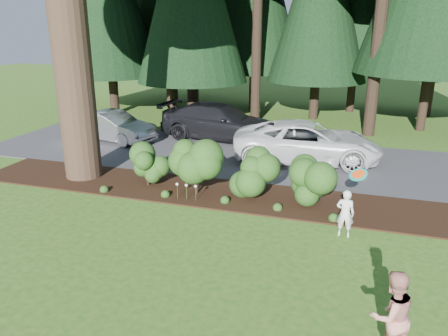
{
  "coord_description": "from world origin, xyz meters",
  "views": [
    {
      "loc": [
        4.48,
        -9.03,
        5.19
      ],
      "look_at": [
        1.0,
        2.08,
        1.3
      ],
      "focal_mm": 35.0,
      "sensor_mm": 36.0,
      "label": 1
    }
  ],
  "objects_px": {
    "adult": "(391,316)",
    "frisbee": "(358,175)",
    "car_silver_wagon": "(112,126)",
    "child": "(345,213)",
    "car_dark_suv": "(220,122)",
    "car_white_suv": "(307,142)"
  },
  "relations": [
    {
      "from": "car_dark_suv",
      "to": "adult",
      "type": "distance_m",
      "value": 14.28
    },
    {
      "from": "car_silver_wagon",
      "to": "frisbee",
      "type": "bearing_deg",
      "value": -108.07
    },
    {
      "from": "car_white_suv",
      "to": "car_dark_suv",
      "type": "height_order",
      "value": "car_dark_suv"
    },
    {
      "from": "car_silver_wagon",
      "to": "car_dark_suv",
      "type": "bearing_deg",
      "value": -55.87
    },
    {
      "from": "car_white_suv",
      "to": "car_dark_suv",
      "type": "distance_m",
      "value": 4.9
    },
    {
      "from": "adult",
      "to": "frisbee",
      "type": "bearing_deg",
      "value": -111.58
    },
    {
      "from": "car_white_suv",
      "to": "car_dark_suv",
      "type": "xyz_separation_m",
      "value": [
        -4.3,
        2.33,
        0.03
      ]
    },
    {
      "from": "child",
      "to": "adult",
      "type": "distance_m",
      "value": 4.26
    },
    {
      "from": "car_silver_wagon",
      "to": "car_white_suv",
      "type": "bearing_deg",
      "value": -81.19
    },
    {
      "from": "car_silver_wagon",
      "to": "adult",
      "type": "bearing_deg",
      "value": -121.0
    },
    {
      "from": "car_silver_wagon",
      "to": "frisbee",
      "type": "relative_size",
      "value": 8.26
    },
    {
      "from": "child",
      "to": "frisbee",
      "type": "bearing_deg",
      "value": -129.5
    },
    {
      "from": "adult",
      "to": "frisbee",
      "type": "relative_size",
      "value": 3.14
    },
    {
      "from": "car_silver_wagon",
      "to": "car_white_suv",
      "type": "relative_size",
      "value": 0.73
    },
    {
      "from": "car_dark_suv",
      "to": "child",
      "type": "height_order",
      "value": "car_dark_suv"
    },
    {
      "from": "adult",
      "to": "frisbee",
      "type": "distance_m",
      "value": 4.55
    },
    {
      "from": "car_silver_wagon",
      "to": "child",
      "type": "bearing_deg",
      "value": -109.62
    },
    {
      "from": "car_white_suv",
      "to": "car_silver_wagon",
      "type": "bearing_deg",
      "value": 78.4
    },
    {
      "from": "car_silver_wagon",
      "to": "car_dark_suv",
      "type": "distance_m",
      "value": 4.9
    },
    {
      "from": "child",
      "to": "car_white_suv",
      "type": "bearing_deg",
      "value": -72.18
    },
    {
      "from": "car_dark_suv",
      "to": "child",
      "type": "bearing_deg",
      "value": -138.66
    },
    {
      "from": "car_dark_suv",
      "to": "child",
      "type": "relative_size",
      "value": 4.45
    }
  ]
}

